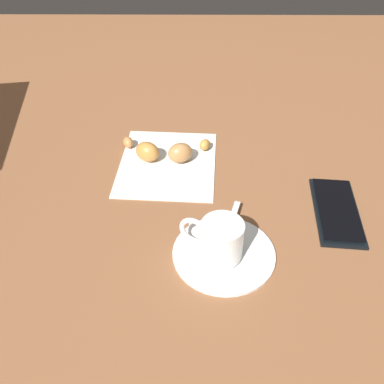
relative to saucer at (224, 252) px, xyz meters
The scene contains 8 objects.
ground_plane 0.12m from the saucer, 159.69° to the right, with size 1.80×1.80×0.00m, color brown.
saucer is the anchor object (origin of this frame).
espresso_cup 0.03m from the saucer, 51.76° to the right, with size 0.06×0.08×0.06m.
teaspoon 0.01m from the saucer, behind, with size 0.14×0.05×0.01m.
sugar_packet 0.04m from the saucer, 114.29° to the right, with size 0.06×0.02×0.01m, color white.
napkin 0.23m from the saucer, 157.14° to the right, with size 0.20×0.17×0.00m, color silver.
croissant 0.24m from the saucer, 156.76° to the right, with size 0.08×0.17×0.04m.
cell_phone 0.20m from the saucer, 116.01° to the left, with size 0.16×0.08×0.01m.
Camera 1 is at (0.51, 0.00, 0.45)m, focal length 39.74 mm.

